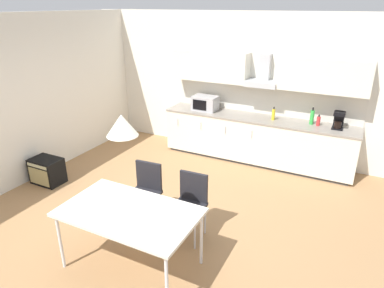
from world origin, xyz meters
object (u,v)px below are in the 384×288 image
object	(u,v)px
microwave	(205,103)
bottle_yellow	(273,114)
bottle_red	(318,121)
dining_table	(129,214)
chair_far_left	(146,187)
bottle_green	(312,117)
guitar_amp	(47,171)
pendant_lamp	(122,125)
coffee_maker	(339,120)
chair_far_right	(191,199)

from	to	relation	value
microwave	bottle_yellow	distance (m)	1.38
bottle_red	dining_table	distance (m)	3.80
bottle_yellow	chair_far_left	distance (m)	2.86
bottle_yellow	dining_table	xyz separation A→B (m)	(-0.70, -3.45, -0.28)
bottle_green	chair_far_left	bearing A→B (deg)	-122.42
guitar_amp	chair_far_left	bearing A→B (deg)	-4.41
dining_table	pendant_lamp	xyz separation A→B (m)	(0.00, 0.00, 1.04)
bottle_green	bottle_yellow	distance (m)	0.67
coffee_maker	pendant_lamp	distance (m)	3.99
bottle_green	bottle_yellow	world-z (taller)	bottle_green
bottle_yellow	chair_far_left	size ratio (longest dim) A/B	0.28
microwave	coffee_maker	distance (m)	2.48
coffee_maker	guitar_amp	size ratio (longest dim) A/B	0.58
microwave	pendant_lamp	xyz separation A→B (m)	(0.68, -3.46, 0.72)
bottle_yellow	chair_far_right	xyz separation A→B (m)	(-0.36, -2.62, -0.45)
microwave	coffee_maker	bearing A→B (deg)	0.61
bottle_red	bottle_yellow	xyz separation A→B (m)	(-0.78, -0.04, 0.02)
microwave	bottle_red	size ratio (longest dim) A/B	2.43
chair_far_left	guitar_amp	xyz separation A→B (m)	(-2.14, 0.17, -0.31)
microwave	guitar_amp	size ratio (longest dim) A/B	0.92
coffee_maker	guitar_amp	distance (m)	5.03
chair_far_right	guitar_amp	bearing A→B (deg)	176.66
bottle_green	chair_far_right	distance (m)	2.92
bottle_green	dining_table	bearing A→B (deg)	-111.12
bottle_red	chair_far_left	size ratio (longest dim) A/B	0.23
bottle_yellow	microwave	bearing A→B (deg)	179.54
dining_table	pendant_lamp	bearing A→B (deg)	90.00
bottle_green	chair_far_right	xyz separation A→B (m)	(-1.02, -2.69, -0.48)
microwave	pendant_lamp	size ratio (longest dim) A/B	1.50
bottle_yellow	chair_far_right	bearing A→B (deg)	-97.76
coffee_maker	bottle_yellow	distance (m)	1.10
coffee_maker	chair_far_left	distance (m)	3.45
guitar_amp	pendant_lamp	bearing A→B (deg)	-21.77
chair_far_left	guitar_amp	bearing A→B (deg)	175.59
coffee_maker	bottle_yellow	xyz separation A→B (m)	(-1.10, -0.04, -0.04)
coffee_maker	guitar_amp	bearing A→B (deg)	-149.82
chair_far_left	pendant_lamp	bearing A→B (deg)	-67.21
coffee_maker	bottle_red	bearing A→B (deg)	178.98
bottle_green	guitar_amp	world-z (taller)	bottle_green
chair_far_right	pendant_lamp	bearing A→B (deg)	-112.21
guitar_amp	pendant_lamp	world-z (taller)	pendant_lamp
coffee_maker	chair_far_right	bearing A→B (deg)	-118.73
bottle_green	bottle_red	distance (m)	0.13
pendant_lamp	bottle_green	bearing A→B (deg)	68.88
bottle_red	dining_table	xyz separation A→B (m)	(-1.48, -3.49, -0.26)
microwave	bottle_red	bearing A→B (deg)	0.85
microwave	chair_far_right	size ratio (longest dim) A/B	0.55
bottle_green	guitar_amp	size ratio (longest dim) A/B	0.59
bottle_yellow	guitar_amp	distance (m)	4.10
dining_table	bottle_yellow	bearing A→B (deg)	78.60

